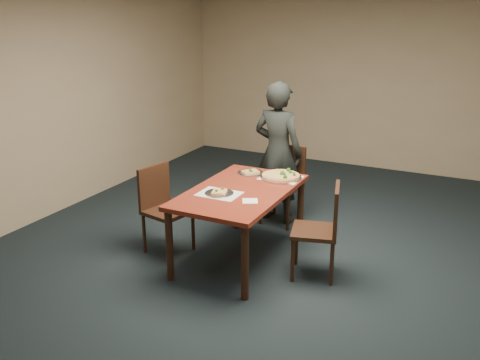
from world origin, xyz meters
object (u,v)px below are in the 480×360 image
at_px(chair_right, 323,226).
at_px(pizza_pan, 281,176).
at_px(slice_plate_far, 250,172).
at_px(chair_far, 285,179).
at_px(chair_left, 162,204).
at_px(slice_plate_near, 219,193).
at_px(dining_table, 240,198).
at_px(diner, 278,153).

distance_m(chair_right, pizza_pan, 0.85).
distance_m(pizza_pan, slice_plate_far, 0.36).
height_order(chair_far, slice_plate_far, chair_far).
bearing_deg(chair_left, slice_plate_near, -81.62).
height_order(pizza_pan, slice_plate_far, pizza_pan).
relative_size(chair_right, slice_plate_near, 3.25).
bearing_deg(chair_right, dining_table, -102.86).
relative_size(chair_far, chair_right, 1.00).
height_order(chair_far, chair_right, same).
height_order(dining_table, chair_far, chair_far).
bearing_deg(pizza_pan, slice_plate_near, -115.16).
xyz_separation_m(dining_table, diner, (-0.07, 1.15, 0.18)).
bearing_deg(dining_table, chair_right, 2.13).
xyz_separation_m(dining_table, slice_plate_far, (-0.14, 0.53, 0.10)).
bearing_deg(slice_plate_near, chair_right, 13.31).
distance_m(chair_far, slice_plate_near, 1.39).
height_order(dining_table, slice_plate_far, slice_plate_far).
bearing_deg(chair_right, pizza_pan, -143.23).
distance_m(diner, slice_plate_far, 0.63).
bearing_deg(slice_plate_far, dining_table, -75.53).
height_order(diner, slice_plate_near, diner).
xyz_separation_m(chair_left, slice_plate_far, (0.69, 0.69, 0.25)).
bearing_deg(diner, dining_table, 100.28).
distance_m(dining_table, slice_plate_near, 0.26).
height_order(dining_table, pizza_pan, pizza_pan).
bearing_deg(diner, slice_plate_far, 90.87).
xyz_separation_m(chair_far, slice_plate_near, (-0.13, -1.36, 0.25)).
bearing_deg(pizza_pan, chair_left, -146.47).
bearing_deg(chair_right, chair_left, -98.49).
xyz_separation_m(chair_right, pizza_pan, (-0.63, 0.50, 0.26)).
xyz_separation_m(diner, pizza_pan, (0.29, -0.62, -0.06)).
xyz_separation_m(chair_far, slice_plate_far, (-0.15, -0.64, 0.25)).
xyz_separation_m(pizza_pan, slice_plate_far, (-0.36, -0.00, -0.01)).
relative_size(dining_table, chair_left, 1.65).
distance_m(dining_table, chair_right, 0.87).
relative_size(dining_table, pizza_pan, 3.42).
bearing_deg(chair_right, diner, -155.28).
bearing_deg(chair_right, slice_plate_near, -91.68).
xyz_separation_m(chair_far, diner, (-0.09, -0.02, 0.32)).
distance_m(chair_left, chair_right, 1.69).
relative_size(chair_left, chair_right, 1.00).
height_order(chair_right, slice_plate_near, chair_right).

